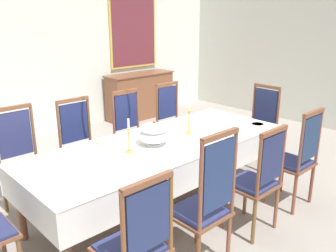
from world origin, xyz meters
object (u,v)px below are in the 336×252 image
Objects in this scene: chair_north_c at (132,132)px; sideboard at (140,96)px; chair_north_b at (81,145)px; chair_north_d at (173,121)px; chair_south_b at (205,202)px; chair_north_a at (23,160)px; soup_tureen at (154,133)px; bowl_near_left at (258,125)px; candlestick_west at (129,139)px; dining_table at (161,149)px; framed_painting at (133,29)px; chair_head_east at (259,124)px; chair_south_a at (137,243)px; candlestick_east at (189,120)px; chair_south_c at (257,179)px; spoon_secondary at (98,144)px; spoon_primary at (261,124)px; bowl_far_left at (26,163)px; chair_south_d at (297,157)px; bowl_near_right at (109,140)px.

chair_north_c is 2.66m from sideboard.
chair_north_b is 1.01× the size of chair_north_d.
chair_south_b is 1.10× the size of chair_north_c.
chair_north_d is (2.17, -0.00, -0.01)m from chair_north_a.
soup_tureen is 0.22× the size of sideboard.
chair_north_a reaches higher than bowl_near_left.
chair_north_a is 2.03m from chair_south_b.
candlestick_west is 1.64m from bowl_near_left.
dining_table is at bearing 54.62° from sideboard.
chair_south_b is 0.81× the size of framed_painting.
chair_north_d is at bearing 38.39° from chair_head_east.
chair_south_a reaches higher than dining_table.
candlestick_east is (0.06, -0.95, 0.35)m from chair_north_c.
chair_south_c is 0.98× the size of chair_north_c.
chair_north_d reaches higher than bowl_near_left.
spoon_secondary is at bearing 19.17° from chair_north_d.
candlestick_west is at bearing 128.82° from chair_south_c.
sideboard is (0.91, 3.34, -0.32)m from bowl_near_left.
candlestick_east is at bearing 49.78° from chair_south_b.
chair_north_a is 1.41m from soup_tureen.
chair_north_a reaches higher than chair_south_c.
spoon_primary is at bearing -11.92° from candlestick_west.
dining_table is at bearing -16.57° from bowl_far_left.
chair_south_b reaches higher than chair_north_a.
chair_south_c reaches higher than bowl_near_left.
chair_north_b reaches higher than soup_tureen.
chair_head_east is at bearing 51.62° from chair_south_d.
chair_head_east is at bearing -0.00° from soup_tureen.
chair_north_a is 1.81m from candlestick_east.
chair_head_east is at bearing 32.50° from chair_south_c.
chair_head_east is 3.45× the size of soup_tureen.
chair_head_east is (2.24, -0.95, -0.00)m from chair_north_b.
spoon_primary is (2.56, -0.74, -0.02)m from bowl_far_left.
dining_table is 1.04m from chair_north_b.
framed_painting is (2.57, 2.26, 1.18)m from chair_north_b.
chair_north_d is 3.25× the size of candlestick_west.
dining_table is 4.01m from framed_painting.
chair_north_b is 2.41m from chair_south_d.
chair_south_b is 0.75m from chair_south_c.
candlestick_west reaches higher than bowl_far_left.
bowl_far_left is 0.76m from spoon_secondary.
chair_north_d is 3.45× the size of soup_tureen.
framed_painting reaches higher than chair_south_d.
dining_table is 3.63m from sideboard.
chair_north_a reaches higher than bowl_near_right.
chair_south_a is 1.81m from candlestick_east.
framed_painting is at bearing 73.21° from spoon_primary.
dining_table is 1.02m from chair_south_c.
soup_tureen is 1.78× the size of spoon_secondary.
chair_south_b is at bearing -121.62° from framed_painting.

